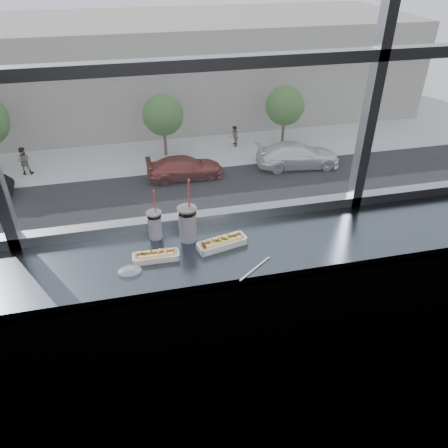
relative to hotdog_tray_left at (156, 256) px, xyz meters
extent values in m
plane|color=black|center=(0.27, 0.30, -0.57)|extent=(6.00, 0.00, 6.00)
cube|color=#4C545C|center=(0.27, 0.03, -0.05)|extent=(6.00, 0.55, 0.06)
cube|color=#4C545C|center=(0.27, -0.23, -0.57)|extent=(6.00, 0.04, 1.04)
cube|color=white|center=(0.00, 0.00, -0.02)|extent=(0.24, 0.08, 0.01)
cube|color=white|center=(0.00, 0.00, 0.00)|extent=(0.24, 0.08, 0.03)
cylinder|color=tan|center=(0.00, 0.00, 0.00)|extent=(0.18, 0.05, 0.04)
cylinder|color=#622C10|center=(0.00, 0.00, 0.01)|extent=(0.19, 0.03, 0.03)
cube|color=white|center=(0.36, 0.03, -0.02)|extent=(0.28, 0.15, 0.01)
cube|color=white|center=(0.36, 0.03, 0.00)|extent=(0.28, 0.15, 0.04)
cylinder|color=tan|center=(0.36, 0.03, 0.01)|extent=(0.21, 0.09, 0.05)
cylinder|color=#622C10|center=(0.36, 0.03, 0.02)|extent=(0.22, 0.08, 0.03)
cylinder|color=white|center=(0.02, 0.21, 0.05)|extent=(0.08, 0.08, 0.15)
cylinder|color=black|center=(0.02, 0.21, 0.12)|extent=(0.08, 0.08, 0.02)
cylinder|color=silver|center=(0.02, 0.21, 0.13)|extent=(0.08, 0.08, 0.01)
cylinder|color=#EF3742|center=(0.03, 0.20, 0.20)|extent=(0.01, 0.04, 0.16)
cylinder|color=white|center=(0.19, 0.14, 0.07)|extent=(0.10, 0.10, 0.19)
cylinder|color=black|center=(0.19, 0.14, 0.16)|extent=(0.10, 0.10, 0.02)
cylinder|color=silver|center=(0.19, 0.14, 0.17)|extent=(0.11, 0.11, 0.01)
cylinder|color=#EF3742|center=(0.21, 0.14, 0.26)|extent=(0.01, 0.05, 0.20)
cylinder|color=white|center=(0.48, -0.19, -0.02)|extent=(0.20, 0.15, 0.01)
ellipsoid|color=silver|center=(-0.14, -0.08, -0.01)|extent=(0.11, 0.08, 0.03)
plane|color=#ADADAD|center=(0.27, 43.80, -12.12)|extent=(120.00, 120.00, 0.00)
cube|color=#ADADAD|center=(0.27, 7.30, -12.10)|extent=(50.00, 14.00, 0.04)
cube|color=black|center=(0.27, 20.30, -12.09)|extent=(80.00, 10.00, 0.06)
cube|color=#ADADAD|center=(0.27, 28.30, -12.10)|extent=(80.00, 6.00, 0.04)
cube|color=gray|center=(0.27, 38.30, -8.12)|extent=(50.00, 14.00, 8.00)
imported|color=#3E5EB5|center=(13.89, 16.30, -11.02)|extent=(2.92, 6.40, 2.10)
imported|color=silver|center=(7.86, 16.30, -10.97)|extent=(3.42, 6.80, 2.18)
imported|color=white|center=(11.23, 24.30, -10.94)|extent=(3.47, 6.97, 2.24)
imported|color=black|center=(-6.62, 16.30, -10.94)|extent=(3.50, 7.01, 2.25)
imported|color=#A50131|center=(-1.23, 16.30, -11.12)|extent=(3.05, 5.89, 1.88)
imported|color=maroon|center=(3.29, 24.30, -11.09)|extent=(2.46, 5.85, 1.95)
imported|color=#66605B|center=(-7.19, 27.36, -10.93)|extent=(1.02, 0.77, 2.30)
imported|color=#66605B|center=(7.80, 28.82, -11.14)|extent=(0.63, 0.84, 1.89)
cylinder|color=#47382B|center=(2.45, 28.30, -11.03)|extent=(0.22, 0.22, 2.19)
sphere|color=#3A652B|center=(2.45, 28.30, -9.02)|extent=(2.92, 2.92, 2.92)
cylinder|color=#47382B|center=(11.53, 28.30, -11.03)|extent=(0.22, 0.22, 2.18)
sphere|color=#3A652B|center=(11.53, 28.30, -9.04)|extent=(2.91, 2.91, 2.91)
camera|label=1|loc=(-0.06, -1.83, 1.38)|focal=35.00mm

